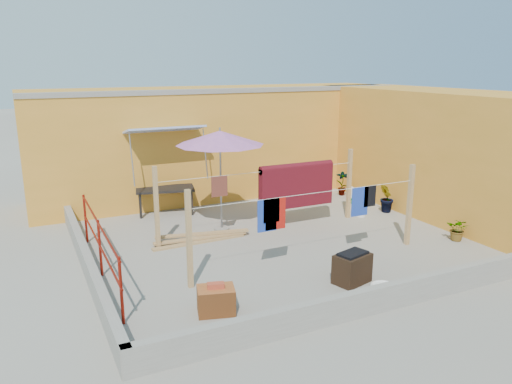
# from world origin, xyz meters

# --- Properties ---
(ground) EXTENTS (80.00, 80.00, 0.00)m
(ground) POSITION_xyz_m (0.00, 0.00, 0.00)
(ground) COLOR #9E998E
(ground) RESTS_ON ground
(wall_back) EXTENTS (11.00, 3.27, 3.21)m
(wall_back) POSITION_xyz_m (0.50, 4.69, 1.61)
(wall_back) COLOR orange
(wall_back) RESTS_ON ground
(wall_right) EXTENTS (2.40, 9.00, 3.20)m
(wall_right) POSITION_xyz_m (5.20, 0.00, 1.60)
(wall_right) COLOR orange
(wall_right) RESTS_ON ground
(parapet_front) EXTENTS (8.30, 0.16, 0.44)m
(parapet_front) POSITION_xyz_m (0.00, -3.58, 0.22)
(parapet_front) COLOR gray
(parapet_front) RESTS_ON ground
(parapet_left) EXTENTS (0.16, 7.30, 0.44)m
(parapet_left) POSITION_xyz_m (-4.08, 0.00, 0.22)
(parapet_left) COLOR gray
(parapet_left) RESTS_ON ground
(red_railing) EXTENTS (0.05, 4.20, 1.10)m
(red_railing) POSITION_xyz_m (-3.85, -0.20, 0.72)
(red_railing) COLOR maroon
(red_railing) RESTS_ON ground
(clothesline_rig) EXTENTS (5.09, 2.35, 1.80)m
(clothesline_rig) POSITION_xyz_m (0.78, 0.59, 1.00)
(clothesline_rig) COLOR tan
(clothesline_rig) RESTS_ON ground
(patio_umbrella) EXTENTS (2.14, 2.14, 2.46)m
(patio_umbrella) POSITION_xyz_m (-0.83, 1.29, 2.21)
(patio_umbrella) COLOR gray
(patio_umbrella) RESTS_ON ground
(outdoor_table) EXTENTS (1.63, 1.07, 0.70)m
(outdoor_table) POSITION_xyz_m (-1.65, 3.20, 0.63)
(outdoor_table) COLOR black
(outdoor_table) RESTS_ON ground
(brick_stack) EXTENTS (0.68, 0.57, 0.52)m
(brick_stack) POSITION_xyz_m (-2.43, -2.49, 0.22)
(brick_stack) COLOR #A55526
(brick_stack) RESTS_ON ground
(lumber_pile) EXTENTS (2.30, 0.63, 0.14)m
(lumber_pile) POSITION_xyz_m (-1.53, 0.79, 0.07)
(lumber_pile) COLOR tan
(lumber_pile) RESTS_ON ground
(brazier) EXTENTS (0.75, 0.59, 0.59)m
(brazier) POSITION_xyz_m (0.21, -2.49, 0.29)
(brazier) COLOR black
(brazier) RESTS_ON ground
(white_basin) EXTENTS (0.48, 0.48, 0.08)m
(white_basin) POSITION_xyz_m (0.54, -2.99, 0.04)
(white_basin) COLOR silver
(white_basin) RESTS_ON ground
(water_jug_a) EXTENTS (0.22, 0.22, 0.35)m
(water_jug_a) POSITION_xyz_m (2.87, 0.73, 0.15)
(water_jug_a) COLOR silver
(water_jug_a) RESTS_ON ground
(water_jug_b) EXTENTS (0.23, 0.23, 0.37)m
(water_jug_b) POSITION_xyz_m (3.70, 2.27, 0.16)
(water_jug_b) COLOR silver
(water_jug_b) RESTS_ON ground
(green_hose) EXTENTS (0.56, 0.56, 0.08)m
(green_hose) POSITION_xyz_m (3.65, 1.88, 0.04)
(green_hose) COLOR #176917
(green_hose) RESTS_ON ground
(plant_back_a) EXTENTS (0.81, 0.74, 0.77)m
(plant_back_a) POSITION_xyz_m (2.36, 2.48, 0.38)
(plant_back_a) COLOR #285F1B
(plant_back_a) RESTS_ON ground
(plant_back_b) EXTENTS (0.42, 0.42, 0.59)m
(plant_back_b) POSITION_xyz_m (3.12, 2.91, 0.30)
(plant_back_b) COLOR #285F1B
(plant_back_b) RESTS_ON ground
(plant_right_a) EXTENTS (0.49, 0.47, 0.77)m
(plant_right_a) POSITION_xyz_m (3.70, 2.74, 0.38)
(plant_right_a) COLOR #285F1B
(plant_right_a) RESTS_ON ground
(plant_right_b) EXTENTS (0.55, 0.56, 0.79)m
(plant_right_b) POSITION_xyz_m (3.70, 0.72, 0.40)
(plant_right_b) COLOR #285F1B
(plant_right_b) RESTS_ON ground
(plant_right_c) EXTENTS (0.58, 0.61, 0.53)m
(plant_right_c) POSITION_xyz_m (3.70, -1.71, 0.26)
(plant_right_c) COLOR #285F1B
(plant_right_c) RESTS_ON ground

